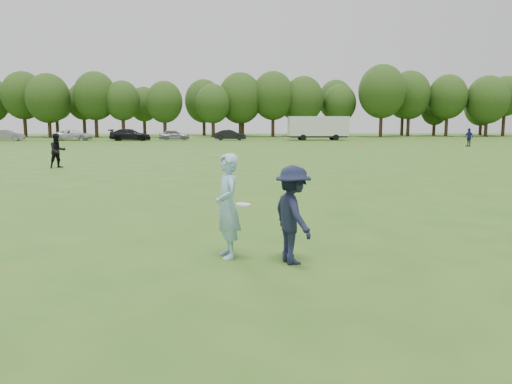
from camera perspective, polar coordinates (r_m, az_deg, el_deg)
ground at (r=8.58m, az=-4.66°, el=-8.78°), size 200.00×200.00×0.00m
thrower at (r=9.09m, az=-3.28°, el=-1.61°), size 0.61×0.78×1.91m
defender at (r=8.74m, az=4.24°, el=-2.62°), size 0.95×1.26×1.73m
player_far_a at (r=29.02m, az=-21.74°, el=4.40°), size 1.14×1.11×1.85m
player_far_b at (r=54.84m, az=23.14°, el=5.77°), size 0.75×1.17×1.85m
player_far_d at (r=68.91m, az=5.52°, el=6.69°), size 1.76×0.95×1.81m
car_b at (r=72.94m, az=-26.64°, el=5.81°), size 4.52×2.03×1.44m
car_c at (r=71.33m, az=-20.17°, el=6.11°), size 5.04×2.40×1.39m
car_d at (r=68.10m, az=-14.18°, el=6.36°), size 5.38×2.31×1.55m
car_e at (r=69.05m, az=-9.33°, el=6.45°), size 4.20×1.89×1.40m
car_f at (r=67.67m, az=-2.95°, el=6.52°), size 4.37×1.73×1.41m
field_cone at (r=55.73m, az=11.79°, el=5.47°), size 0.28×0.28×0.30m
disc_in_play at (r=8.83m, az=-1.48°, el=-1.44°), size 0.28×0.28×0.05m
cargo_trailer at (r=68.37m, az=7.10°, el=7.38°), size 9.00×2.75×3.20m
treeline at (r=85.23m, az=-1.87°, el=10.57°), size 130.35×18.39×11.74m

